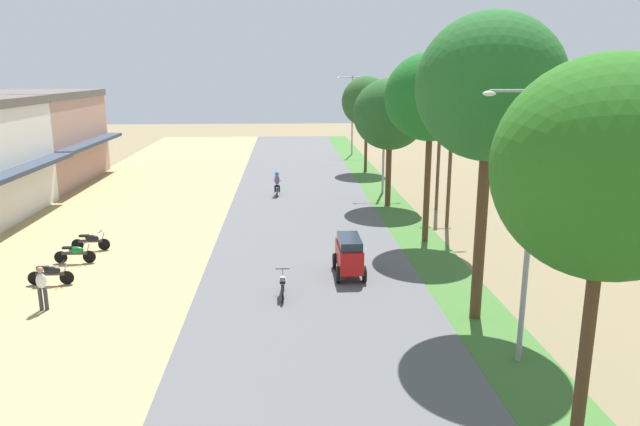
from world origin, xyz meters
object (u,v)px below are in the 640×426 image
median_tree_fifth (367,102)px  streetlamp_far (352,110)px  car_van_red (349,254)px  streetlamp_mid (384,133)px  parked_motorbike_third (75,252)px  parked_motorbike_fourth (91,240)px  median_tree_second (490,88)px  streetlamp_near (531,210)px  parked_motorbike_second (51,273)px  motorbike_ahead_second (283,284)px  pedestrian_on_shoulder (42,286)px  median_tree_fourth (390,114)px  median_tree_nearest (607,169)px  utility_pole_near (440,130)px  motorbike_ahead_third (277,184)px  median_tree_third (431,97)px  utility_pole_far (451,138)px

median_tree_fifth → streetlamp_far: bearing=89.9°
car_van_red → streetlamp_mid: bearing=76.1°
parked_motorbike_third → parked_motorbike_fourth: bearing=87.5°
median_tree_second → streetlamp_near: 4.49m
parked_motorbike_second → streetlamp_mid: (16.16, 17.32, 3.70)m
median_tree_second → car_van_red: size_ratio=4.22×
motorbike_ahead_second → streetlamp_near: bearing=-38.1°
parked_motorbike_second → median_tree_fifth: (16.15, 26.19, 5.35)m
pedestrian_on_shoulder → parked_motorbike_third: bearing=97.2°
median_tree_fourth → motorbike_ahead_second: size_ratio=4.40×
pedestrian_on_shoulder → median_tree_nearest: size_ratio=0.19×
utility_pole_near → motorbike_ahead_third: utility_pole_near is taller
median_tree_third → motorbike_ahead_third: median_tree_third is taller
median_tree_fourth → motorbike_ahead_third: (-7.04, 3.28, -4.92)m
parked_motorbike_fourth → motorbike_ahead_second: 11.15m
median_tree_fourth → utility_pole_near: size_ratio=0.84×
parked_motorbike_fourth → median_tree_nearest: 23.15m
parked_motorbike_third → motorbike_ahead_second: 10.24m
median_tree_fourth → utility_pole_far: utility_pole_far is taller
streetlamp_near → motorbike_ahead_second: size_ratio=4.42×
streetlamp_near → streetlamp_far: streetlamp_near is taller
parked_motorbike_third → car_van_red: 12.17m
pedestrian_on_shoulder → utility_pole_far: (17.51, 10.66, 3.95)m
utility_pole_near → motorbike_ahead_third: bearing=156.3°
parked_motorbike_second → parked_motorbike_fourth: (0.11, 4.62, 0.00)m
median_tree_third → median_tree_fifth: size_ratio=1.16×
median_tree_fourth → median_tree_nearest: bearing=-89.8°
parked_motorbike_second → parked_motorbike_third: (0.03, 2.70, 0.00)m
parked_motorbike_third → parked_motorbike_fourth: (0.08, 1.92, 0.00)m
median_tree_fourth → streetlamp_mid: size_ratio=1.10×
parked_motorbike_fourth → streetlamp_near: size_ratio=0.23×
parked_motorbike_fourth → median_tree_fourth: size_ratio=0.23×
streetlamp_mid → motorbike_ahead_third: (-7.37, -0.71, -3.40)m
utility_pole_near → median_tree_second: bearing=-99.8°
parked_motorbike_fourth → car_van_red: size_ratio=0.75×
median_tree_fifth → streetlamp_far: median_tree_fifth is taller
streetlamp_near → utility_pole_near: (2.53, 19.51, 0.27)m
car_van_red → motorbike_ahead_third: car_van_red is taller
parked_motorbike_second → median_tree_third: (16.31, 5.19, 6.60)m
parked_motorbike_second → median_tree_third: bearing=17.7°
parked_motorbike_fourth → motorbike_ahead_second: size_ratio=1.00×
pedestrian_on_shoulder → median_tree_fifth: (15.45, 28.79, 4.94)m
parked_motorbike_second → median_tree_third: 18.34m
parked_motorbike_third → median_tree_second: 18.72m
median_tree_third → streetlamp_mid: bearing=90.7°
streetlamp_near → motorbike_ahead_third: size_ratio=4.42×
median_tree_second → streetlamp_near: (0.29, -3.13, -3.20)m
pedestrian_on_shoulder → utility_pole_near: utility_pole_near is taller
utility_pole_near → streetlamp_far: bearing=95.9°
streetlamp_far → utility_pole_near: utility_pole_near is taller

